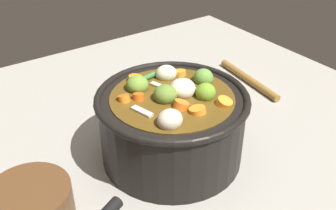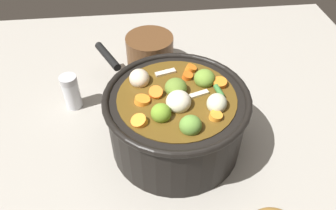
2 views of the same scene
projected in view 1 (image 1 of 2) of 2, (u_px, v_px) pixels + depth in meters
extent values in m
plane|color=#9E998E|center=(172.00, 155.00, 0.74)|extent=(1.10, 1.10, 0.00)
cylinder|color=black|center=(172.00, 128.00, 0.70)|extent=(0.25, 0.25, 0.12)
torus|color=black|center=(172.00, 98.00, 0.67)|extent=(0.27, 0.27, 0.01)
cylinder|color=brown|center=(172.00, 125.00, 0.70)|extent=(0.21, 0.21, 0.12)
ellipsoid|color=olive|center=(137.00, 85.00, 0.69)|extent=(0.05, 0.05, 0.03)
ellipsoid|color=olive|center=(165.00, 94.00, 0.66)|extent=(0.05, 0.05, 0.03)
ellipsoid|color=olive|center=(206.00, 92.00, 0.66)|extent=(0.05, 0.05, 0.03)
ellipsoid|color=#649439|center=(203.00, 78.00, 0.71)|extent=(0.04, 0.04, 0.03)
cylinder|color=orange|center=(224.00, 103.00, 0.65)|extent=(0.04, 0.04, 0.02)
cylinder|color=orange|center=(180.00, 74.00, 0.74)|extent=(0.02, 0.03, 0.02)
cylinder|color=orange|center=(181.00, 106.00, 0.64)|extent=(0.03, 0.03, 0.02)
cylinder|color=orange|center=(197.00, 111.00, 0.63)|extent=(0.04, 0.04, 0.02)
cylinder|color=orange|center=(124.00, 99.00, 0.66)|extent=(0.02, 0.02, 0.02)
cylinder|color=orange|center=(139.00, 98.00, 0.66)|extent=(0.03, 0.03, 0.02)
cylinder|color=orange|center=(135.00, 80.00, 0.71)|extent=(0.03, 0.03, 0.02)
ellipsoid|color=beige|center=(184.00, 90.00, 0.67)|extent=(0.06, 0.06, 0.04)
ellipsoid|color=beige|center=(170.00, 120.00, 0.60)|extent=(0.05, 0.04, 0.03)
ellipsoid|color=beige|center=(166.00, 74.00, 0.73)|extent=(0.05, 0.05, 0.03)
cylinder|color=#3A7334|center=(149.00, 76.00, 0.72)|extent=(0.03, 0.02, 0.01)
cube|color=beige|center=(142.00, 112.00, 0.63)|extent=(0.02, 0.04, 0.01)
cube|color=beige|center=(159.00, 86.00, 0.70)|extent=(0.02, 0.04, 0.01)
ellipsoid|color=olive|center=(206.00, 91.00, 0.92)|extent=(0.06, 0.08, 0.02)
cylinder|color=olive|center=(249.00, 79.00, 0.97)|extent=(0.04, 0.21, 0.02)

